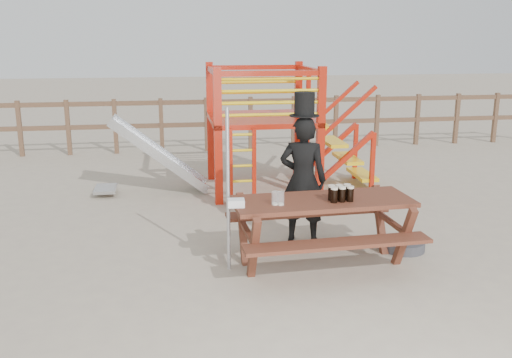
% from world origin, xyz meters
% --- Properties ---
extents(ground, '(60.00, 60.00, 0.00)m').
position_xyz_m(ground, '(0.00, 0.00, 0.00)').
color(ground, tan).
rests_on(ground, ground).
extents(back_fence, '(15.09, 0.09, 1.20)m').
position_xyz_m(back_fence, '(0.00, 7.00, 0.74)').
color(back_fence, brown).
rests_on(back_fence, ground).
extents(playground_fort, '(4.71, 1.84, 2.10)m').
position_xyz_m(playground_fort, '(0.12, 3.58, 1.07)').
color(playground_fort, '#B71E0C').
rests_on(playground_fort, ground).
extents(picnic_table, '(2.08, 1.49, 0.78)m').
position_xyz_m(picnic_table, '(0.34, 0.23, 0.49)').
color(picnic_table, maroon).
rests_on(picnic_table, ground).
extents(man_with_hat, '(0.68, 0.55, 1.90)m').
position_xyz_m(man_with_hat, '(0.30, 1.01, 0.85)').
color(man_with_hat, black).
rests_on(man_with_hat, ground).
extents(metal_pole, '(0.04, 0.04, 1.83)m').
position_xyz_m(metal_pole, '(-0.72, 0.24, 0.91)').
color(metal_pole, '#B2B2B7').
rests_on(metal_pole, ground).
extents(parasol_base, '(0.52, 0.52, 0.22)m').
position_xyz_m(parasol_base, '(1.46, 0.51, 0.06)').
color(parasol_base, '#39393E').
rests_on(parasol_base, ground).
extents(paper_bag, '(0.19, 0.15, 0.08)m').
position_xyz_m(paper_bag, '(-0.65, 0.10, 0.82)').
color(paper_bag, white).
rests_on(paper_bag, picnic_table).
extents(stout_pints, '(0.27, 0.19, 0.17)m').
position_xyz_m(stout_pints, '(0.52, 0.14, 0.86)').
color(stout_pints, black).
rests_on(stout_pints, picnic_table).
extents(empty_glasses, '(0.13, 0.10, 0.15)m').
position_xyz_m(empty_glasses, '(-0.19, 0.09, 0.85)').
color(empty_glasses, silver).
rests_on(empty_glasses, picnic_table).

